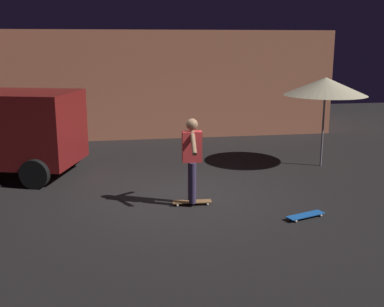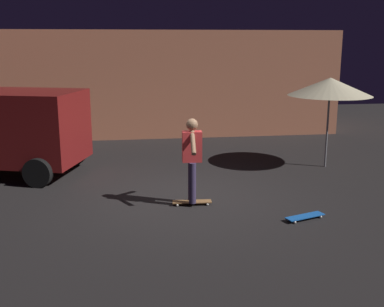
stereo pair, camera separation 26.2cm
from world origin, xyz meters
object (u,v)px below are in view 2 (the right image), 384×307
(patio_umbrella, at_px, (330,87))
(skateboard_ridden, at_px, (192,202))
(skater, at_px, (192,154))
(skateboard_spare, at_px, (305,216))

(patio_umbrella, relative_size, skateboard_ridden, 2.91)
(skateboard_ridden, distance_m, skater, 0.98)
(skateboard_spare, relative_size, skater, 0.48)
(patio_umbrella, distance_m, skateboard_spare, 4.52)
(skateboard_spare, height_order, skater, skater)
(skateboard_spare, distance_m, skater, 2.44)
(skateboard_ridden, bearing_deg, skateboard_spare, -29.55)
(patio_umbrella, height_order, skateboard_spare, patio_umbrella)
(patio_umbrella, relative_size, skateboard_spare, 2.87)
(skateboard_spare, bearing_deg, skater, 150.45)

